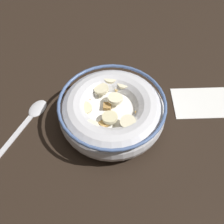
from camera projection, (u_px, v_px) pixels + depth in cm
name	position (u px, v px, depth cm)	size (l,w,h in cm)	color
ground_plane	(112.00, 124.00, 57.34)	(115.09, 115.09, 2.00)	black
cereal_bowl	(112.00, 112.00, 54.04)	(19.47, 19.47, 5.80)	silver
spoon	(31.00, 115.00, 57.00)	(3.30, 15.72, 0.80)	silver
folded_napkin	(205.00, 102.00, 59.13)	(12.87, 7.72, 0.30)	white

